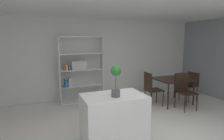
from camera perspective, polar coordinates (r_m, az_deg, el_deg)
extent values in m
cube|color=silver|center=(6.05, -5.55, 3.49)|extent=(7.42, 0.06, 2.55)
cube|color=white|center=(3.43, 0.52, -14.94)|extent=(1.11, 0.71, 0.89)
cylinder|color=#4C4C51|center=(3.18, 1.15, -7.24)|extent=(0.15, 0.15, 0.12)
cylinder|color=#476633|center=(3.13, 1.16, -3.88)|extent=(0.01, 0.01, 0.27)
sphere|color=#2B702D|center=(3.10, 1.17, -0.26)|extent=(0.18, 0.18, 0.18)
cube|color=white|center=(5.53, -15.97, -0.25)|extent=(0.02, 0.35, 1.99)
cube|color=white|center=(5.79, -3.31, 0.46)|extent=(0.02, 0.35, 1.99)
cube|color=white|center=(5.56, -9.75, 10.16)|extent=(1.30, 0.35, 0.02)
cube|color=white|center=(5.85, -9.25, -9.43)|extent=(1.30, 0.35, 0.02)
cube|color=white|center=(5.72, -9.37, -4.70)|extent=(1.25, 0.35, 0.02)
cube|color=white|center=(5.62, -9.50, 0.12)|extent=(1.25, 0.35, 0.02)
cube|color=white|center=(5.57, -9.62, 5.06)|extent=(1.25, 0.35, 0.02)
cube|color=#2D6BAD|center=(5.62, -14.23, -3.95)|extent=(0.05, 0.29, 0.20)
cube|color=#2D6BAD|center=(5.63, -13.69, -4.19)|extent=(0.04, 0.29, 0.14)
cube|color=silver|center=(5.63, -13.09, -3.62)|extent=(0.05, 0.29, 0.25)
cube|color=orange|center=(5.53, -14.62, 0.87)|extent=(0.04, 0.29, 0.18)
cube|color=silver|center=(5.54, -13.96, 0.84)|extent=(0.05, 0.29, 0.17)
cube|color=#8E4793|center=(5.55, -13.23, 0.79)|extent=(0.04, 0.29, 0.15)
cube|color=#B7BABC|center=(5.59, -10.33, 1.50)|extent=(0.44, 0.31, 0.26)
cube|color=black|center=(5.73, 18.21, -2.70)|extent=(1.01, 0.92, 0.03)
cylinder|color=black|center=(5.24, 17.01, -7.90)|extent=(0.04, 0.04, 0.72)
cylinder|color=black|center=(5.82, 23.98, -6.62)|extent=(0.04, 0.04, 0.72)
cylinder|color=black|center=(5.87, 12.14, -5.93)|extent=(0.04, 0.04, 0.72)
cylinder|color=black|center=(6.39, 18.86, -5.00)|extent=(0.04, 0.04, 0.72)
cube|color=black|center=(5.37, 22.04, -6.53)|extent=(0.47, 0.49, 0.03)
cube|color=black|center=(5.47, 20.76, -3.38)|extent=(0.45, 0.06, 0.49)
cylinder|color=black|center=(5.17, 21.64, -9.87)|extent=(0.03, 0.03, 0.46)
cylinder|color=black|center=(5.41, 24.84, -9.23)|extent=(0.03, 0.03, 0.46)
cylinder|color=black|center=(5.47, 18.97, -8.72)|extent=(0.03, 0.03, 0.46)
cylinder|color=black|center=(5.70, 22.11, -8.18)|extent=(0.03, 0.03, 0.46)
cube|color=black|center=(5.42, 12.92, -6.05)|extent=(0.48, 0.45, 0.03)
cube|color=black|center=(5.26, 11.05, -3.52)|extent=(0.06, 0.42, 0.50)
cylinder|color=black|center=(5.44, 15.57, -8.70)|extent=(0.03, 0.03, 0.45)
cylinder|color=black|center=(5.73, 13.63, -7.74)|extent=(0.03, 0.03, 0.45)
cylinder|color=black|center=(5.25, 11.96, -9.21)|extent=(0.03, 0.03, 0.45)
cylinder|color=black|center=(5.54, 10.16, -8.18)|extent=(0.03, 0.03, 0.45)
cube|color=black|center=(6.19, 22.59, -4.48)|extent=(0.47, 0.47, 0.03)
cube|color=black|center=(6.30, 23.81, -2.39)|extent=(0.08, 0.42, 0.39)
cylinder|color=black|center=(6.23, 20.12, -6.60)|extent=(0.03, 0.03, 0.47)
cylinder|color=black|center=(6.01, 22.71, -7.30)|extent=(0.03, 0.03, 0.47)
cylinder|color=black|center=(6.50, 22.22, -6.10)|extent=(0.03, 0.03, 0.47)
cylinder|color=black|center=(6.29, 24.77, -6.74)|extent=(0.03, 0.03, 0.47)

